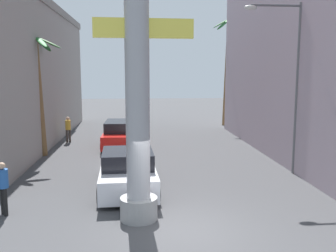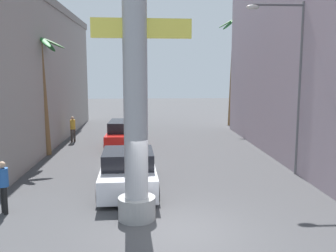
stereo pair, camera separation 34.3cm
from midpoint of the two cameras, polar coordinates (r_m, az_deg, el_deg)
ground_plane at (r=20.62m, az=-0.59°, el=-4.36°), size 87.88×87.88×0.00m
neon_sign_pole at (r=11.08m, az=-4.15°, el=12.57°), size 3.22×1.15×11.19m
street_lamp at (r=17.08m, az=18.96°, el=7.72°), size 2.55×0.28×7.42m
car_lead at (r=14.69m, az=-5.40°, el=-6.76°), size 2.32×5.12×1.56m
car_far at (r=22.94m, az=-6.29°, el=-1.25°), size 2.07×4.76×1.56m
palm_tree_far_right at (r=31.72m, az=10.30°, el=10.13°), size 3.06×2.85×8.88m
palm_tree_mid_left at (r=21.05m, az=-18.15°, el=5.88°), size 2.64×2.48×6.35m
pedestrian_far_left at (r=24.84m, az=-13.92°, el=-0.17°), size 0.48×0.48×1.66m
pedestrian_curb_left at (r=13.03m, az=-23.14°, el=-8.02°), size 0.48×0.48×1.71m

